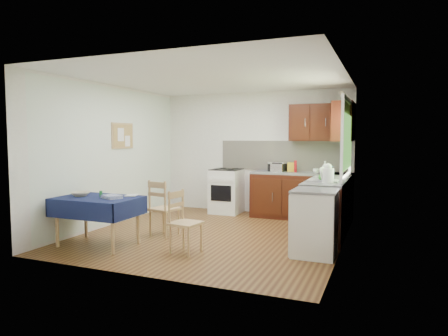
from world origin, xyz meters
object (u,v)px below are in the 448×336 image
at_px(dining_table, 98,204).
at_px(sandwich_press, 277,167).
at_px(chair_far, 163,206).
at_px(chair_near, 183,220).
at_px(kettle, 328,174).
at_px(toaster, 277,168).
at_px(dish_rack, 323,179).

xyz_separation_m(dining_table, sandwich_press, (1.87, 3.09, 0.39)).
relative_size(chair_far, chair_near, 1.06).
xyz_separation_m(dining_table, chair_near, (1.31, 0.16, -0.15)).
height_order(chair_near, sandwich_press, sandwich_press).
xyz_separation_m(dining_table, kettle, (3.06, 1.43, 0.42)).
bearing_deg(chair_far, sandwich_press, -109.73).
bearing_deg(dining_table, toaster, 74.38).
height_order(sandwich_press, dish_rack, dish_rack).
distance_m(chair_near, toaster, 2.89).
relative_size(chair_far, dish_rack, 1.98).
height_order(chair_far, chair_near, chair_far).
bearing_deg(chair_near, kettle, -45.57).
height_order(dining_table, kettle, kettle).
height_order(chair_near, toaster, toaster).
bearing_deg(kettle, dish_rack, 117.51).
distance_m(chair_far, sandwich_press, 2.64).
height_order(chair_far, dish_rack, dish_rack).
bearing_deg(kettle, chair_far, -166.80).
bearing_deg(chair_far, kettle, -156.57).
height_order(chair_near, dish_rack, dish_rack).
bearing_deg(chair_far, dish_rack, -151.94).
xyz_separation_m(sandwich_press, kettle, (1.20, -1.65, 0.04)).
distance_m(dining_table, sandwich_press, 3.63).
relative_size(dining_table, chair_far, 1.31).
xyz_separation_m(chair_far, toaster, (1.32, 2.09, 0.51)).
bearing_deg(dish_rack, chair_far, -155.52).
bearing_deg(kettle, chair_near, -144.05).
bearing_deg(dish_rack, kettle, -55.84).
height_order(chair_far, kettle, kettle).
distance_m(chair_far, toaster, 2.52).
xyz_separation_m(dish_rack, kettle, (0.10, -0.19, 0.10)).
bearing_deg(dish_rack, chair_near, -132.01).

